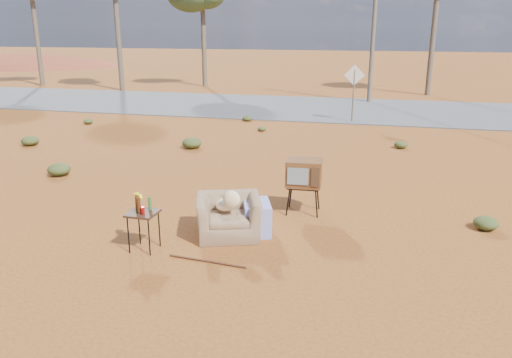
# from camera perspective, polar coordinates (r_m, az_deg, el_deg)

# --- Properties ---
(ground) EXTENTS (140.00, 140.00, 0.00)m
(ground) POSITION_cam_1_polar(r_m,az_deg,el_deg) (8.62, -3.88, -7.52)
(ground) COLOR #92521D
(ground) RESTS_ON ground
(highway) EXTENTS (140.00, 7.00, 0.04)m
(highway) POSITION_cam_1_polar(r_m,az_deg,el_deg) (22.86, 7.53, 8.02)
(highway) COLOR #565659
(highway) RESTS_ON ground
(dirt_mound) EXTENTS (26.00, 18.00, 2.00)m
(dirt_mound) POSITION_cam_1_polar(r_m,az_deg,el_deg) (52.74, -24.83, 11.71)
(dirt_mound) COLOR brown
(dirt_mound) RESTS_ON ground
(armchair) EXTENTS (1.43, 1.20, 0.97)m
(armchair) POSITION_cam_1_polar(r_m,az_deg,el_deg) (8.84, -2.54, -3.67)
(armchair) COLOR #826446
(armchair) RESTS_ON ground
(tv_unit) EXTENTS (0.71, 0.58, 1.09)m
(tv_unit) POSITION_cam_1_polar(r_m,az_deg,el_deg) (9.82, 5.50, 0.61)
(tv_unit) COLOR black
(tv_unit) RESTS_ON ground
(side_table) EXTENTS (0.48, 0.48, 0.94)m
(side_table) POSITION_cam_1_polar(r_m,az_deg,el_deg) (8.41, -12.94, -3.47)
(side_table) COLOR #392014
(side_table) RESTS_ON ground
(rusty_bar) EXTENTS (1.32, 0.17, 0.04)m
(rusty_bar) POSITION_cam_1_polar(r_m,az_deg,el_deg) (8.04, -5.62, -9.34)
(rusty_bar) COLOR #532516
(rusty_bar) RESTS_ON ground
(road_sign) EXTENTS (0.78, 0.06, 2.19)m
(road_sign) POSITION_cam_1_polar(r_m,az_deg,el_deg) (19.59, 11.13, 10.71)
(road_sign) COLOR brown
(road_sign) RESTS_ON ground
(utility_pole_center) EXTENTS (1.40, 0.20, 8.00)m
(utility_pole_center) POSITION_cam_1_polar(r_m,az_deg,el_deg) (24.96, 13.40, 17.99)
(utility_pole_center) COLOR brown
(utility_pole_center) RESTS_ON ground
(scrub_patch) EXTENTS (17.49, 8.07, 0.33)m
(scrub_patch) POSITION_cam_1_polar(r_m,az_deg,el_deg) (12.77, -1.51, 1.47)
(scrub_patch) COLOR #454B21
(scrub_patch) RESTS_ON ground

